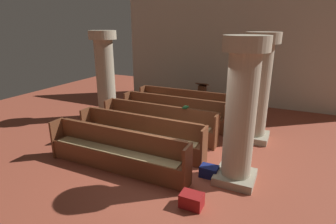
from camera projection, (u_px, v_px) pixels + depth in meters
ground_plane at (176, 163)px, 6.67m from camera, size 19.20×19.20×0.00m
back_wall at (235, 51)px, 11.20m from camera, size 10.00×0.16×4.50m
pew_row_0 at (185, 103)px, 9.97m from camera, size 3.65×0.46×0.97m
pew_row_1 at (173, 111)px, 9.04m from camera, size 3.65×0.46×0.97m
pew_row_2 at (158, 121)px, 8.11m from camera, size 3.65×0.47×0.97m
pew_row_3 at (140, 133)px, 7.17m from camera, size 3.65×0.46×0.97m
pew_row_4 at (116, 149)px, 6.24m from camera, size 3.65×0.46×0.97m
pillar_aisle_side at (258, 86)px, 7.60m from camera, size 0.95×0.95×3.10m
pillar_far_side at (105, 74)px, 9.59m from camera, size 0.95×0.95×3.10m
pillar_aisle_rear at (241, 111)px, 5.44m from camera, size 0.91×0.91×3.10m
lectern at (202, 98)px, 10.92m from camera, size 0.48×0.45×1.08m
hymn_book at (185, 107)px, 7.80m from camera, size 0.13×0.22×0.04m
kneeler_box_red at (192, 200)px, 5.05m from camera, size 0.43×0.31×0.27m
kneeler_box_navy at (209, 171)px, 6.06m from camera, size 0.40×0.29×0.25m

